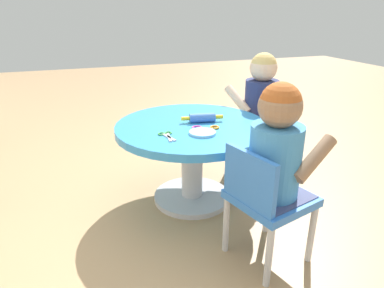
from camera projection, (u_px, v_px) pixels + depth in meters
name	position (u px, v px, depth m)	size (l,w,h in m)	color
ground_plane	(192.00, 199.00, 2.00)	(10.00, 10.00, 0.00)	tan
craft_table	(192.00, 145.00, 1.87)	(0.82, 0.82, 0.46)	silver
child_chair_left	(265.00, 199.00, 1.41)	(0.37, 0.37, 0.54)	#B7B7BC
seated_child_left	(277.00, 146.00, 1.35)	(0.35, 0.40, 0.51)	#3F4772
child_chair_right	(263.00, 129.00, 2.23)	(0.39, 0.39, 0.54)	#B7B7BC
seated_child_right	(261.00, 94.00, 2.17)	(0.42, 0.38, 0.51)	#3F4772
rolling_pin	(202.00, 118.00, 1.85)	(0.07, 0.23, 0.05)	#3F72CC
craft_scissors	(167.00, 135.00, 1.66)	(0.14, 0.08, 0.01)	silver
playdough_blob_0	(203.00, 132.00, 1.69)	(0.14, 0.14, 0.01)	#8CCCF2
cookie_cutter_0	(197.00, 128.00, 1.76)	(0.05, 0.05, 0.01)	#D83FA5
cookie_cutter_1	(215.00, 127.00, 1.76)	(0.05, 0.05, 0.01)	orange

